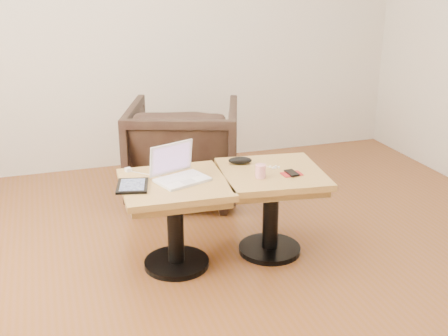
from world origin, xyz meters
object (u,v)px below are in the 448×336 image
object	(u,v)px
striped_cup	(260,171)
armchair	(184,151)
side_table_right	(271,192)
laptop	(179,173)
side_table_left	(175,203)

from	to	relation	value
striped_cup	armchair	bearing A→B (deg)	99.35
side_table_right	laptop	bearing A→B (deg)	-176.50
striped_cup	side_table_left	bearing A→B (deg)	169.56
laptop	striped_cup	distance (m)	0.49
side_table_left	armchair	world-z (taller)	armchair
side_table_right	striped_cup	xyz separation A→B (m)	(-0.11, -0.08, 0.18)
side_table_right	striped_cup	world-z (taller)	striped_cup
laptop	side_table_left	bearing A→B (deg)	-163.25
armchair	striped_cup	bearing A→B (deg)	118.84
side_table_right	striped_cup	distance (m)	0.23
side_table_right	side_table_left	bearing A→B (deg)	-173.84
laptop	armchair	bearing A→B (deg)	54.51
side_table_left	laptop	size ratio (longest dim) A/B	1.82
side_table_left	side_table_right	size ratio (longest dim) A/B	0.94
side_table_left	striped_cup	distance (m)	0.55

